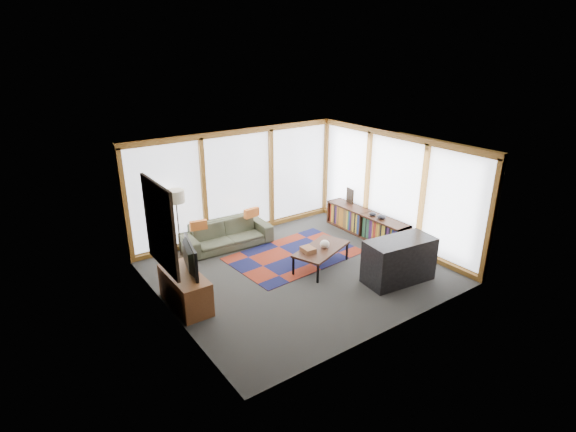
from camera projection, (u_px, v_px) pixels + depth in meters
ground at (299, 271)px, 9.33m from camera, size 5.50×5.50×0.00m
room_envelope at (303, 189)px, 9.47m from camera, size 5.52×5.02×2.62m
rug at (294, 255)px, 10.02m from camera, size 2.89×1.97×0.01m
sofa at (227, 234)px, 10.36m from camera, size 2.09×0.90×0.60m
pillow_left at (198, 225)px, 9.82m from camera, size 0.39×0.18×0.21m
pillow_right at (252, 213)px, 10.54m from camera, size 0.39×0.16×0.21m
floor_lamp at (178, 224)px, 9.70m from camera, size 0.39×0.39×1.54m
coffee_table at (321, 258)px, 9.42m from camera, size 1.46×1.08×0.44m
book_stack at (308, 250)px, 9.16m from camera, size 0.25×0.30×0.10m
vase at (325, 244)px, 9.32m from camera, size 0.22×0.22×0.17m
bookshelf at (366, 224)px, 10.94m from camera, size 0.44×2.44×0.61m
bowl_a at (382, 217)px, 10.41m from camera, size 0.24×0.24×0.10m
bowl_b at (373, 214)px, 10.61m from camera, size 0.18×0.18×0.09m
shelf_picture at (350, 196)px, 11.42m from camera, size 0.09×0.29×0.38m
tv_console at (185, 290)px, 8.00m from camera, size 0.52×1.26×0.63m
television at (186, 258)px, 7.87m from camera, size 0.35×0.98×0.56m
bar_counter at (399, 260)px, 8.81m from camera, size 1.46×0.81×0.88m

